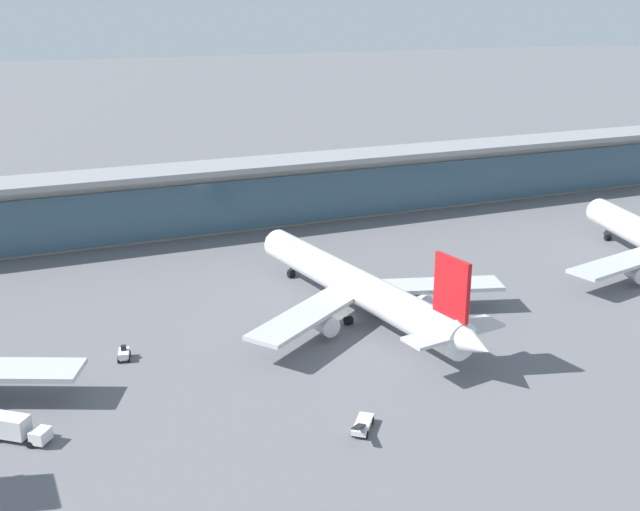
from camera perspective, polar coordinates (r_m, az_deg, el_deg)
ground_plane at (r=125.99m, az=1.90°, el=-4.69°), size 1200.00×1200.00×0.00m
airliner_centre_stand at (r=124.87m, az=2.89°, el=-2.34°), size 47.22×61.98×16.53m
service_truck_near_nose_white at (r=115.54m, az=-14.26°, el=-7.04°), size 2.30×3.17×2.05m
service_truck_under_wing_white at (r=99.29m, az=-21.53°, el=-11.73°), size 7.16×6.32×3.10m
service_truck_mid_apron_white at (r=95.09m, az=3.14°, el=-12.36°), size 5.28×6.17×2.70m
terminal_building at (r=174.48m, az=-6.01°, el=4.53°), size 257.09×12.80×15.20m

